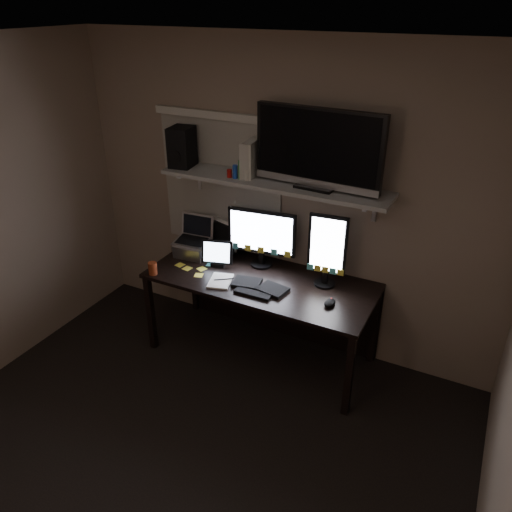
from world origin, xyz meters
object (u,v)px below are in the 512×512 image
Objects in this scene: laptop at (191,238)px; tv at (318,149)px; speaker at (182,147)px; desk at (267,291)px; mouse at (330,303)px; game_console at (251,159)px; monitor_portrait at (327,251)px; cup at (153,268)px; tablet at (218,253)px; keyboard at (260,286)px; monitor_landscape at (262,238)px.

laptop is 0.35× the size of tv.
desk is at bearing -13.26° from speaker.
mouse is 1.23m from game_console.
monitor_portrait is 5.71× the size of cup.
cup is (-0.80, -0.44, 0.23)m from desk.
tablet is 0.77× the size of laptop.
tv is 2.98× the size of speaker.
cup is at bearing -167.61° from keyboard.
laptop is (-0.60, -0.12, -0.08)m from monitor_landscape.
mouse is 1.69m from speaker.
laptop is 0.75m from speaker.
keyboard is at bearing 12.94° from cup.
cup reaches higher than keyboard.
desk is 1.26m from tv.
tablet is at bearing -165.13° from tv.
tablet is at bearing 160.13° from keyboard.
tablet is 0.53m from cup.
mouse is at bearing -31.47° from monitor_landscape.
laptop is 1.05× the size of speaker.
laptop is at bearing -174.67° from game_console.
desk is 6.97× the size of tablet.
keyboard reaches higher than desk.
monitor_portrait reaches higher than monitor_landscape.
monitor_portrait is 0.75m from tv.
monitor_landscape is 0.38m from tablet.
monitor_portrait is at bearing -13.08° from monitor_landscape.
tv is (0.75, 0.16, 0.92)m from tablet.
monitor_portrait is at bearing -2.19° from laptop.
keyboard is at bearing -172.06° from mouse.
tv is at bearing 46.95° from keyboard.
mouse is at bearing -24.69° from tablet.
tv reaches higher than cup.
cup is at bearing -152.61° from tv.
keyboard is 4.30× the size of cup.
tv is (0.44, -0.01, 0.79)m from monitor_landscape.
monitor_landscape is 5.49× the size of cup.
keyboard is at bearing -35.63° from tablet.
tablet is (-0.32, -0.17, -0.13)m from monitor_landscape.
desk is 0.31m from keyboard.
laptop is at bearing -52.26° from speaker.
tablet reaches higher than desk.
monitor_landscape is at bearing 113.43° from keyboard.
monitor_landscape is 0.81m from mouse.
laptop is at bearing -171.18° from tv.
tablet is at bearing -149.10° from game_console.
desk is at bearing 101.36° from keyboard.
cup is (-1.28, -0.47, -0.24)m from monitor_portrait.
monitor_portrait reaches higher than keyboard.
game_console is 0.86× the size of speaker.
tablet reaches higher than mouse.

